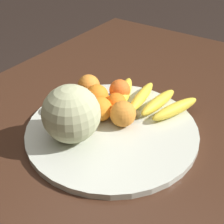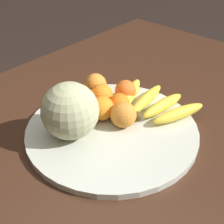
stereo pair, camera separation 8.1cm
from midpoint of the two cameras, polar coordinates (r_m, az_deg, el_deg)
name	(u,v)px [view 2 (the right image)]	position (r m, az deg, el deg)	size (l,w,h in m)	color
kitchen_table	(131,152)	(0.91, 5.99, -7.33)	(1.50, 1.13, 0.72)	#3D2316
fruit_bowl	(112,129)	(0.84, 2.75, -3.30)	(0.46, 0.46, 0.02)	beige
melon	(70,111)	(0.77, -4.74, 0.10)	(0.15, 0.15, 0.15)	#B2B789
banana_bunch	(154,103)	(0.92, 10.20, 1.58)	(0.19, 0.26, 0.03)	#473819
orange_front_left	(123,115)	(0.83, 4.90, -0.57)	(0.07, 0.07, 0.07)	orange
orange_front_right	(102,95)	(0.91, 0.63, 3.04)	(0.07, 0.07, 0.07)	orange
orange_mid_center	(78,99)	(0.89, -3.68, 2.38)	(0.08, 0.08, 0.08)	orange
orange_back_left	(119,103)	(0.88, 3.99, 1.47)	(0.06, 0.06, 0.06)	orange
orange_back_right	(95,84)	(0.96, -0.63, 4.98)	(0.07, 0.07, 0.07)	orange
orange_top_small	(125,91)	(0.94, 4.95, 3.85)	(0.06, 0.06, 0.06)	orange
orange_side_extra	(102,108)	(0.85, 0.84, 0.59)	(0.07, 0.07, 0.07)	orange
produce_tag	(92,109)	(0.90, -1.11, 0.38)	(0.09, 0.07, 0.00)	white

